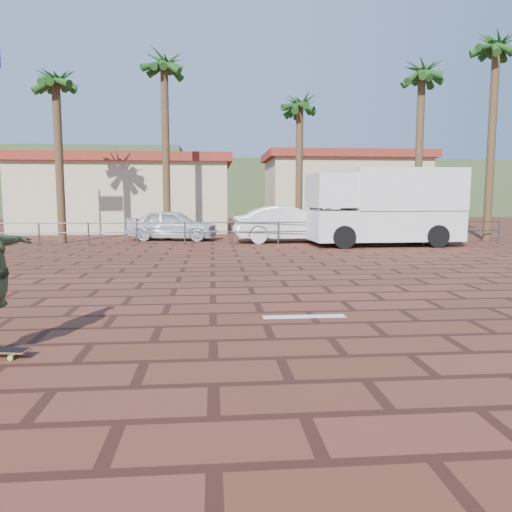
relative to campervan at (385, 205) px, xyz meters
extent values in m
plane|color=#5E2B1F|center=(-6.40, -11.19, -1.69)|extent=(120.00, 120.00, 0.00)
cube|color=white|center=(-5.70, -12.39, -1.68)|extent=(1.40, 0.22, 0.01)
cylinder|color=#47494F|center=(-14.40, 0.81, -1.19)|extent=(0.06, 0.06, 1.00)
cylinder|color=#47494F|center=(-12.40, 0.81, -1.19)|extent=(0.06, 0.06, 1.00)
cylinder|color=#47494F|center=(-10.40, 0.81, -1.19)|extent=(0.06, 0.06, 1.00)
cylinder|color=#47494F|center=(-8.40, 0.81, -1.19)|extent=(0.06, 0.06, 1.00)
cylinder|color=#47494F|center=(-6.40, 0.81, -1.19)|extent=(0.06, 0.06, 1.00)
cylinder|color=#47494F|center=(-4.40, 0.81, -1.19)|extent=(0.06, 0.06, 1.00)
cylinder|color=#47494F|center=(-2.40, 0.81, -1.19)|extent=(0.06, 0.06, 1.00)
cylinder|color=#47494F|center=(-0.40, 0.81, -1.19)|extent=(0.06, 0.06, 1.00)
cylinder|color=#47494F|center=(1.60, 0.81, -1.19)|extent=(0.06, 0.06, 1.00)
cylinder|color=#47494F|center=(3.60, 0.81, -1.19)|extent=(0.06, 0.06, 1.00)
cylinder|color=#47494F|center=(5.60, 0.81, -1.19)|extent=(0.06, 0.06, 1.00)
cylinder|color=#47494F|center=(-6.40, 0.81, -0.74)|extent=(24.00, 0.05, 0.05)
cylinder|color=#47494F|center=(-6.40, 0.81, -1.14)|extent=(24.00, 0.05, 0.05)
cylinder|color=brown|center=(-13.90, 2.31, 1.81)|extent=(0.36, 0.36, 7.00)
sphere|color=#24551C|center=(-13.90, 2.31, 5.36)|extent=(2.40, 2.40, 2.40)
cylinder|color=brown|center=(-9.40, 3.81, 2.41)|extent=(0.36, 0.36, 8.20)
sphere|color=#24551C|center=(-9.40, 3.81, 6.56)|extent=(2.40, 2.40, 2.40)
cylinder|color=brown|center=(-2.90, 4.31, 1.56)|extent=(0.36, 0.36, 6.50)
sphere|color=#24551C|center=(-2.90, 4.31, 4.86)|extent=(2.40, 2.40, 2.40)
cylinder|color=brown|center=(2.60, 2.81, 2.21)|extent=(0.36, 0.36, 7.80)
sphere|color=#24551C|center=(2.60, 2.81, 6.16)|extent=(2.40, 2.40, 2.40)
cylinder|color=brown|center=(5.60, 1.81, 2.71)|extent=(0.36, 0.36, 8.80)
sphere|color=#24551C|center=(5.60, 1.81, 7.16)|extent=(2.40, 2.40, 2.40)
cube|color=beige|center=(-12.40, 10.81, 0.31)|extent=(12.00, 7.00, 4.00)
cube|color=maroon|center=(-12.40, 10.81, 2.56)|extent=(12.60, 7.60, 0.50)
cube|color=beige|center=(1.60, 12.81, 0.56)|extent=(10.00, 6.00, 4.50)
cube|color=maroon|center=(1.60, 12.81, 3.06)|extent=(10.60, 6.60, 0.50)
cube|color=#384C28|center=(-6.40, 38.81, 1.31)|extent=(70.00, 18.00, 6.00)
cube|color=#384C28|center=(-28.40, 44.81, 2.31)|extent=(35.00, 14.00, 8.00)
cube|color=silver|center=(-9.71, -14.23, -1.62)|extent=(0.09, 0.18, 0.03)
cylinder|color=#86E330|center=(-9.73, -14.33, -1.65)|extent=(0.07, 0.04, 0.07)
cylinder|color=#86E330|center=(-9.69, -14.12, -1.65)|extent=(0.07, 0.04, 0.07)
cube|color=silver|center=(-0.05, 0.00, -0.83)|extent=(6.27, 2.74, 1.26)
cube|color=silver|center=(0.75, 0.03, 0.66)|extent=(4.67, 2.79, 1.72)
cube|color=silver|center=(-2.22, -0.08, 0.60)|extent=(1.92, 2.58, 1.37)
cube|color=black|center=(-2.97, -0.11, 0.09)|extent=(0.14, 1.95, 0.74)
cylinder|color=black|center=(-2.07, -1.28, -1.23)|extent=(0.93, 0.35, 0.92)
cylinder|color=black|center=(-2.15, 1.13, -1.23)|extent=(0.93, 0.35, 0.92)
cylinder|color=black|center=(1.82, -1.14, -1.23)|extent=(0.93, 0.35, 0.92)
cylinder|color=black|center=(1.74, 1.26, -1.23)|extent=(0.93, 0.35, 0.92)
imported|color=silver|center=(-9.13, 3.40, -0.96)|extent=(4.53, 2.55, 1.45)
imported|color=silver|center=(-3.80, 1.81, -0.87)|extent=(5.03, 2.01, 1.63)
cylinder|color=gray|center=(1.64, -0.27, -0.45)|extent=(0.07, 0.07, 2.47)
cube|color=#193FB2|center=(1.64, -0.27, 0.56)|extent=(0.51, 0.05, 0.51)
camera|label=1|loc=(-7.23, -20.52, 0.30)|focal=35.00mm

